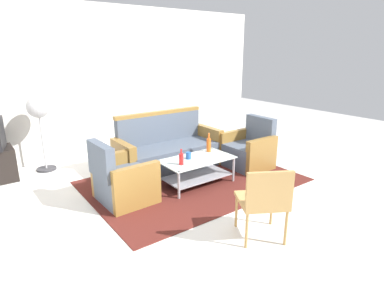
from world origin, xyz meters
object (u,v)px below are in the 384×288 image
pedestal_fan (39,111)px  cup (188,156)px  couch (168,151)px  coffee_table (197,167)px  armchair_right (249,151)px  wicker_chair (264,198)px  bottle_red (181,159)px  armchair_left (123,181)px  bottle_orange (209,145)px

pedestal_fan → cup: bearing=-50.3°
couch → cup: (-0.11, -0.74, 0.14)m
coffee_table → pedestal_fan: bearing=130.4°
couch → coffee_table: size_ratio=1.64×
armchair_right → couch: bearing=58.1°
coffee_table → wicker_chair: bearing=-101.9°
bottle_red → wicker_chair: bearing=-90.2°
armchair_right → cup: armchair_right is taller
armchair_left → coffee_table: armchair_left is taller
coffee_table → bottle_orange: bottle_orange is taller
coffee_table → bottle_red: bearing=-168.3°
bottle_orange → cup: bottle_orange is taller
armchair_left → coffee_table: 1.15m
couch → bottle_orange: size_ratio=5.92×
cup → bottle_orange: bearing=11.2°
armchair_right → pedestal_fan: pedestal_fan is taller
coffee_table → pedestal_fan: 2.75m
armchair_left → bottle_red: 0.86m
armchair_right → cup: bearing=90.0°
bottle_red → cup: bottle_red is taller
coffee_table → bottle_orange: 0.47m
couch → bottle_orange: bearing=119.3°
couch → coffee_table: couch is taller
bottle_orange → bottle_red: size_ratio=1.32×
cup → wicker_chair: wicker_chair is taller
bottle_red → wicker_chair: size_ratio=0.27×
wicker_chair → pedestal_fan: bearing=140.5°
armchair_left → bottle_orange: armchair_left is taller
armchair_left → bottle_orange: size_ratio=2.79×
couch → coffee_table: bearing=90.1°
bottle_orange → bottle_red: (-0.69, -0.24, -0.03)m
couch → coffee_table: 0.81m
pedestal_fan → wicker_chair: bearing=-69.2°
bottle_orange → armchair_left: bearing=-179.4°
armchair_left → pedestal_fan: 2.08m
cup → bottle_red: bearing=-147.7°
armchair_right → bottle_orange: size_ratio=2.79×
couch → bottle_red: couch is taller
couch → bottle_orange: 0.77m
coffee_table → wicker_chair: size_ratio=1.31×
coffee_table → bottle_orange: size_ratio=3.61×
couch → armchair_left: size_ratio=2.12×
wicker_chair → coffee_table: bearing=107.7°
armchair_left → bottle_red: armchair_left is taller
armchair_right → cup: 1.30m
coffee_table → bottle_red: (-0.33, -0.07, 0.23)m
armchair_left → cup: bearing=84.1°
cup → armchair_right: bearing=-0.1°
bottle_orange → bottle_red: bearing=-161.2°
couch → armchair_right: (1.18, -0.74, -0.03)m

